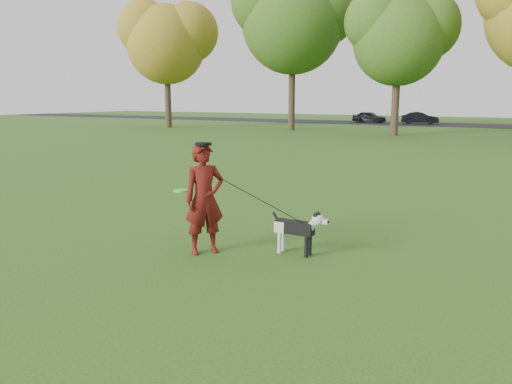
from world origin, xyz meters
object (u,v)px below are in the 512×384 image
Objects in this scene: dog at (299,227)px; car_mid at (420,118)px; car_left at (369,117)px; man at (204,199)px.

car_mid is at bearing 99.18° from dog.
dog is 0.31× the size of car_left.
car_mid reaches higher than dog.
car_left is at bearing 105.55° from dog.
car_left is at bearing 77.82° from car_mid.
dog is at bearing -27.31° from man.
man is 0.53× the size of car_mid.
dog is at bearing -158.46° from car_left.
man reaches higher than car_left.
man is 1.53m from dog.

